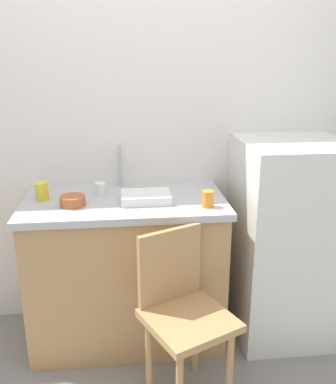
{
  "coord_description": "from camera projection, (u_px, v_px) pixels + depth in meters",
  "views": [
    {
      "loc": [
        -0.15,
        -1.71,
        1.74
      ],
      "look_at": [
        0.1,
        0.6,
        0.97
      ],
      "focal_mm": 39.96,
      "sensor_mm": 36.0,
      "label": 1
    }
  ],
  "objects": [
    {
      "name": "back_wall",
      "position": [
        146.0,
        130.0,
        2.72
      ],
      "size": [
        4.8,
        0.1,
        2.53
      ],
      "primitive_type": "cube",
      "color": "white",
      "rests_on": "ground_plane"
    },
    {
      "name": "terracotta_bowl",
      "position": [
        73.0,
        201.0,
        2.37
      ],
      "size": [
        0.14,
        0.14,
        0.05
      ],
      "primitive_type": "cylinder",
      "color": "#B25B33",
      "rests_on": "countertop"
    },
    {
      "name": "cup_yellow",
      "position": [
        42.0,
        191.0,
        2.45
      ],
      "size": [
        0.08,
        0.08,
        0.1
      ],
      "primitive_type": "cylinder",
      "color": "yellow",
      "rests_on": "countertop"
    },
    {
      "name": "refrigerator",
      "position": [
        288.0,
        240.0,
        2.66
      ],
      "size": [
        0.63,
        0.64,
        1.24
      ],
      "primitive_type": "cube",
      "color": "silver",
      "rests_on": "ground_plane"
    },
    {
      "name": "cup_white",
      "position": [
        100.0,
        189.0,
        2.54
      ],
      "size": [
        0.06,
        0.06,
        0.08
      ],
      "primitive_type": "cylinder",
      "color": "white",
      "rests_on": "countertop"
    },
    {
      "name": "cabinet_base",
      "position": [
        127.0,
        273.0,
        2.63
      ],
      "size": [
        1.13,
        0.6,
        0.88
      ],
      "primitive_type": "cube",
      "color": "tan",
      "rests_on": "ground_plane"
    },
    {
      "name": "faucet",
      "position": [
        120.0,
        166.0,
        2.68
      ],
      "size": [
        0.02,
        0.02,
        0.27
      ],
      "primitive_type": "cylinder",
      "color": "#B7B7BC",
      "rests_on": "countertop"
    },
    {
      "name": "countertop",
      "position": [
        125.0,
        202.0,
        2.49
      ],
      "size": [
        1.17,
        0.64,
        0.04
      ],
      "primitive_type": "cube",
      "color": "#B7B7BC",
      "rests_on": "cabinet_base"
    },
    {
      "name": "chair",
      "position": [
        182.0,
        309.0,
        2.16
      ],
      "size": [
        0.53,
        0.53,
        0.89
      ],
      "rotation": [
        0.0,
        0.0,
        0.43
      ],
      "color": "tan",
      "rests_on": "ground_plane"
    },
    {
      "name": "cup_orange",
      "position": [
        208.0,
        199.0,
        2.35
      ],
      "size": [
        0.06,
        0.06,
        0.09
      ],
      "primitive_type": "cylinder",
      "color": "orange",
      "rests_on": "countertop"
    },
    {
      "name": "dish_tray",
      "position": [
        146.0,
        197.0,
        2.44
      ],
      "size": [
        0.28,
        0.2,
        0.05
      ],
      "primitive_type": "cube",
      "color": "white",
      "rests_on": "countertop"
    }
  ]
}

